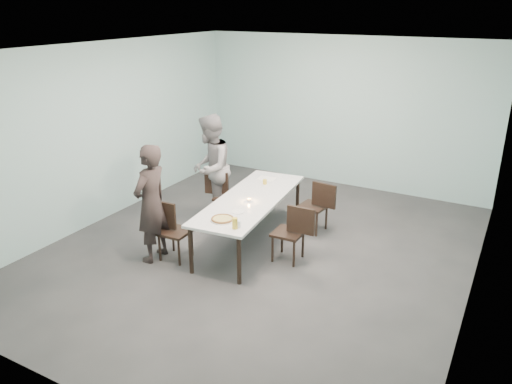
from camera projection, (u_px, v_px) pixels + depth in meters
The scene contains 16 objects.
ground at pixel (260, 250), 7.69m from camera, with size 7.00×7.00×0.00m, color #333335.
room_shell at pixel (260, 121), 6.97m from camera, with size 6.02×7.02×3.01m.
table at pixel (250, 201), 7.72m from camera, with size 1.15×2.68×0.75m.
chair_near_left at pixel (170, 226), 7.31m from camera, with size 0.62×0.44×0.87m.
chair_far_left at pixel (223, 193), 8.61m from camera, with size 0.65×0.51×0.87m.
chair_near_right at pixel (293, 230), 7.21m from camera, with size 0.62×0.43×0.87m.
chair_far_right at pixel (317, 203), 8.15m from camera, with size 0.63×0.46×0.87m.
diner_near at pixel (151, 204), 7.15m from camera, with size 0.64×0.42×1.75m, color black.
diner_far at pixel (211, 168), 8.56m from camera, with size 0.89×0.70×1.84m, color gray.
pizza at pixel (223, 219), 6.90m from camera, with size 0.34×0.34×0.04m.
side_plate at pixel (238, 212), 7.18m from camera, with size 0.18×0.18×0.01m, color white.
beer_glass at pixel (235, 223), 6.63m from camera, with size 0.08×0.08×0.15m, color gold.
water_tumbler at pixel (238, 224), 6.69m from camera, with size 0.08×0.08×0.09m, color silver.
tealight at pixel (249, 200), 7.55m from camera, with size 0.06×0.06×0.05m.
amber_tumbler at pixel (265, 182), 8.27m from camera, with size 0.07×0.07×0.08m, color gold.
menu at pixel (267, 178), 8.54m from camera, with size 0.30×0.22×0.01m, color silver.
Camera 1 is at (3.25, -6.05, 3.57)m, focal length 35.00 mm.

